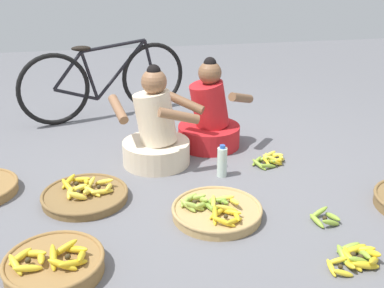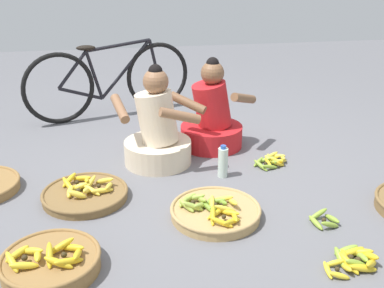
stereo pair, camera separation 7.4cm
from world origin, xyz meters
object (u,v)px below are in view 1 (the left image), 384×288
object	(u,v)px
banana_basket_back_center	(54,264)
banana_basket_mid_left	(85,195)
vendor_woman_behind	(209,119)
water_bottle	(222,162)
bicycle_leaning	(106,81)
vendor_woman_front	(155,133)
loose_bananas_front_right	(270,160)
banana_basket_near_bicycle	(216,211)
loose_bananas_back_right	(356,257)
loose_bananas_mid_right	(325,218)

from	to	relation	value
banana_basket_back_center	banana_basket_mid_left	size ratio (longest dim) A/B	0.90
vendor_woman_behind	banana_basket_back_center	bearing A→B (deg)	-127.83
banana_basket_back_center	water_bottle	bearing A→B (deg)	39.21
bicycle_leaning	vendor_woman_behind	bearing A→B (deg)	-49.43
banana_basket_mid_left	vendor_woman_behind	bearing A→B (deg)	36.25
banana_basket_back_center	vendor_woman_behind	bearing A→B (deg)	52.17
vendor_woman_front	vendor_woman_behind	xyz separation A→B (m)	(0.48, 0.26, -0.01)
loose_bananas_front_right	water_bottle	bearing A→B (deg)	-161.38
vendor_woman_behind	loose_bananas_front_right	bearing A→B (deg)	-48.02
banana_basket_mid_left	water_bottle	bearing A→B (deg)	9.73
banana_basket_near_bicycle	loose_bananas_front_right	world-z (taller)	banana_basket_near_bicycle
banana_basket_near_bicycle	loose_bananas_back_right	xyz separation A→B (m)	(0.62, -0.59, -0.01)
water_bottle	banana_basket_back_center	bearing A→B (deg)	-140.79
bicycle_leaning	banana_basket_back_center	distance (m)	2.50
banana_basket_near_bicycle	loose_bananas_back_right	bearing A→B (deg)	-43.79
banana_basket_near_bicycle	banana_basket_mid_left	distance (m)	0.89
vendor_woman_front	loose_bananas_back_right	world-z (taller)	vendor_woman_front
bicycle_leaning	water_bottle	distance (m)	1.74
vendor_woman_behind	bicycle_leaning	world-z (taller)	vendor_woman_behind
loose_bananas_front_right	water_bottle	distance (m)	0.46
vendor_woman_front	bicycle_leaning	distance (m)	1.27
vendor_woman_behind	banana_basket_back_center	world-z (taller)	vendor_woman_behind
banana_basket_mid_left	loose_bananas_back_right	world-z (taller)	banana_basket_mid_left
vendor_woman_behind	banana_basket_mid_left	distance (m)	1.28
bicycle_leaning	banana_basket_near_bicycle	world-z (taller)	bicycle_leaning
loose_bananas_back_right	loose_bananas_front_right	bearing A→B (deg)	90.47
vendor_woman_front	loose_bananas_front_right	bearing A→B (deg)	-11.16
vendor_woman_behind	loose_bananas_front_right	xyz separation A→B (m)	(0.39, -0.44, -0.21)
vendor_woman_front	loose_bananas_mid_right	bearing A→B (deg)	-49.28
vendor_woman_behind	banana_basket_mid_left	world-z (taller)	vendor_woman_behind
loose_bananas_front_right	loose_bananas_back_right	distance (m)	1.28
vendor_woman_front	banana_basket_near_bicycle	distance (m)	0.93
vendor_woman_front	vendor_woman_behind	distance (m)	0.55
banana_basket_near_bicycle	water_bottle	xyz separation A→B (m)	(0.18, 0.54, 0.07)
bicycle_leaning	loose_bananas_mid_right	distance (m)	2.61
vendor_woman_front	bicycle_leaning	size ratio (longest dim) A/B	0.48
banana_basket_near_bicycle	bicycle_leaning	bearing A→B (deg)	106.22
vendor_woman_front	banana_basket_near_bicycle	size ratio (longest dim) A/B	1.38
banana_basket_mid_left	loose_bananas_back_right	xyz separation A→B (m)	(1.42, -0.97, -0.01)
vendor_woman_behind	banana_basket_near_bicycle	bearing A→B (deg)	-100.80
vendor_woman_front	water_bottle	xyz separation A→B (m)	(0.45, -0.32, -0.13)
water_bottle	loose_bananas_back_right	bearing A→B (deg)	-68.78
loose_bananas_mid_right	loose_bananas_front_right	size ratio (longest dim) A/B	0.58
bicycle_leaning	loose_bananas_back_right	bearing A→B (deg)	-65.42
banana_basket_near_bicycle	water_bottle	world-z (taller)	water_bottle
loose_bananas_back_right	vendor_woman_behind	bearing A→B (deg)	103.20
banana_basket_near_bicycle	loose_bananas_back_right	distance (m)	0.85
loose_bananas_back_right	banana_basket_back_center	bearing A→B (deg)	172.14
vendor_woman_front	vendor_woman_behind	world-z (taller)	vendor_woman_front
bicycle_leaning	banana_basket_near_bicycle	bearing A→B (deg)	-73.78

